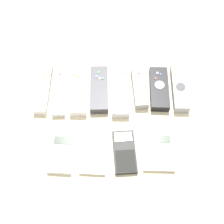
{
  "coord_description": "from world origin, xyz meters",
  "views": [
    {
      "loc": [
        -0.0,
        -0.44,
        0.84
      ],
      "look_at": [
        0.0,
        0.04,
        0.01
      ],
      "focal_mm": 50.0,
      "sensor_mm": 36.0,
      "label": 1
    }
  ],
  "objects_px": {
    "remote_1": "(60,88)",
    "calculator_2": "(125,152)",
    "remote_2": "(78,88)",
    "remote_6": "(159,89)",
    "remote_3": "(99,89)",
    "remote_4": "(120,87)",
    "calculator_3": "(158,152)",
    "remote_5": "(139,87)",
    "calculator_1": "(94,155)",
    "remote_0": "(43,89)",
    "remote_7": "(180,88)",
    "calculator_0": "(62,154)"
  },
  "relations": [
    {
      "from": "remote_1",
      "to": "calculator_2",
      "type": "bearing_deg",
      "value": -48.9
    },
    {
      "from": "remote_2",
      "to": "remote_6",
      "type": "distance_m",
      "value": 0.26
    },
    {
      "from": "remote_3",
      "to": "remote_4",
      "type": "distance_m",
      "value": 0.07
    },
    {
      "from": "remote_3",
      "to": "calculator_3",
      "type": "distance_m",
      "value": 0.28
    },
    {
      "from": "remote_5",
      "to": "remote_1",
      "type": "bearing_deg",
      "value": 176.46
    },
    {
      "from": "remote_1",
      "to": "remote_3",
      "type": "xyz_separation_m",
      "value": [
        0.13,
        -0.01,
        0.0
      ]
    },
    {
      "from": "remote_3",
      "to": "calculator_2",
      "type": "relative_size",
      "value": 1.25
    },
    {
      "from": "remote_3",
      "to": "remote_6",
      "type": "distance_m",
      "value": 0.19
    },
    {
      "from": "calculator_1",
      "to": "calculator_3",
      "type": "relative_size",
      "value": 1.05
    },
    {
      "from": "remote_4",
      "to": "remote_1",
      "type": "bearing_deg",
      "value": -179.02
    },
    {
      "from": "calculator_2",
      "to": "remote_5",
      "type": "bearing_deg",
      "value": 72.79
    },
    {
      "from": "calculator_3",
      "to": "remote_0",
      "type": "bearing_deg",
      "value": 149.89
    },
    {
      "from": "remote_6",
      "to": "remote_7",
      "type": "bearing_deg",
      "value": 4.88
    },
    {
      "from": "remote_4",
      "to": "calculator_1",
      "type": "relative_size",
      "value": 1.78
    },
    {
      "from": "remote_6",
      "to": "remote_4",
      "type": "bearing_deg",
      "value": 177.98
    },
    {
      "from": "remote_2",
      "to": "remote_7",
      "type": "height_order",
      "value": "remote_7"
    },
    {
      "from": "remote_7",
      "to": "calculator_0",
      "type": "distance_m",
      "value": 0.43
    },
    {
      "from": "remote_7",
      "to": "calculator_1",
      "type": "distance_m",
      "value": 0.35
    },
    {
      "from": "remote_1",
      "to": "remote_2",
      "type": "relative_size",
      "value": 1.07
    },
    {
      "from": "remote_2",
      "to": "calculator_1",
      "type": "bearing_deg",
      "value": -78.76
    },
    {
      "from": "remote_2",
      "to": "calculator_0",
      "type": "xyz_separation_m",
      "value": [
        -0.04,
        -0.22,
        -0.01
      ]
    },
    {
      "from": "remote_0",
      "to": "calculator_1",
      "type": "height_order",
      "value": "remote_0"
    },
    {
      "from": "remote_5",
      "to": "remote_6",
      "type": "distance_m",
      "value": 0.06
    },
    {
      "from": "remote_6",
      "to": "remote_7",
      "type": "distance_m",
      "value": 0.07
    },
    {
      "from": "calculator_3",
      "to": "calculator_2",
      "type": "bearing_deg",
      "value": -178.92
    },
    {
      "from": "calculator_1",
      "to": "calculator_2",
      "type": "distance_m",
      "value": 0.09
    },
    {
      "from": "remote_3",
      "to": "calculator_3",
      "type": "height_order",
      "value": "remote_3"
    },
    {
      "from": "remote_3",
      "to": "remote_5",
      "type": "distance_m",
      "value": 0.13
    },
    {
      "from": "remote_0",
      "to": "calculator_3",
      "type": "height_order",
      "value": "remote_0"
    },
    {
      "from": "remote_1",
      "to": "remote_5",
      "type": "distance_m",
      "value": 0.26
    },
    {
      "from": "remote_3",
      "to": "remote_6",
      "type": "relative_size",
      "value": 1.07
    },
    {
      "from": "remote_2",
      "to": "calculator_1",
      "type": "height_order",
      "value": "remote_2"
    },
    {
      "from": "remote_3",
      "to": "calculator_1",
      "type": "relative_size",
      "value": 1.38
    },
    {
      "from": "remote_2",
      "to": "remote_6",
      "type": "bearing_deg",
      "value": -2.89
    },
    {
      "from": "calculator_2",
      "to": "remote_6",
      "type": "bearing_deg",
      "value": 57.95
    },
    {
      "from": "remote_4",
      "to": "calculator_1",
      "type": "height_order",
      "value": "remote_4"
    },
    {
      "from": "remote_0",
      "to": "remote_2",
      "type": "height_order",
      "value": "remote_2"
    },
    {
      "from": "remote_4",
      "to": "remote_6",
      "type": "relative_size",
      "value": 1.38
    },
    {
      "from": "remote_0",
      "to": "remote_1",
      "type": "distance_m",
      "value": 0.05
    },
    {
      "from": "calculator_3",
      "to": "remote_1",
      "type": "bearing_deg",
      "value": 144.84
    },
    {
      "from": "remote_5",
      "to": "remote_2",
      "type": "bearing_deg",
      "value": 177.8
    },
    {
      "from": "remote_7",
      "to": "calculator_0",
      "type": "bearing_deg",
      "value": -146.73
    },
    {
      "from": "remote_1",
      "to": "remote_5",
      "type": "height_order",
      "value": "remote_5"
    },
    {
      "from": "remote_0",
      "to": "remote_6",
      "type": "relative_size",
      "value": 1.15
    },
    {
      "from": "remote_4",
      "to": "remote_5",
      "type": "distance_m",
      "value": 0.06
    },
    {
      "from": "remote_5",
      "to": "remote_6",
      "type": "relative_size",
      "value": 0.99
    },
    {
      "from": "remote_0",
      "to": "calculator_2",
      "type": "relative_size",
      "value": 1.36
    },
    {
      "from": "remote_4",
      "to": "remote_5",
      "type": "xyz_separation_m",
      "value": [
        0.06,
        -0.0,
        0.0
      ]
    },
    {
      "from": "remote_3",
      "to": "remote_1",
      "type": "bearing_deg",
      "value": 175.23
    },
    {
      "from": "remote_2",
      "to": "remote_6",
      "type": "height_order",
      "value": "same"
    }
  ]
}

